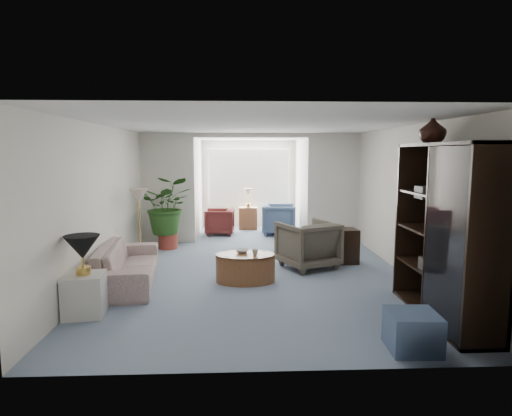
{
  "coord_description": "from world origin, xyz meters",
  "views": [
    {
      "loc": [
        -0.33,
        -6.83,
        2.05
      ],
      "look_at": [
        0.0,
        0.6,
        1.1
      ],
      "focal_mm": 30.25,
      "sensor_mm": 36.0,
      "label": 1
    }
  ],
  "objects_px": {
    "table_lamp": "(82,247)",
    "ottoman": "(412,331)",
    "sunroom_chair_blue": "(278,219)",
    "entertainment_cabinet": "(446,232)",
    "plant_pot": "(168,241)",
    "sunroom_chair_maroon": "(219,222)",
    "coffee_cup": "(255,253)",
    "side_table_dark": "(342,246)",
    "end_table": "(85,295)",
    "coffee_table": "(245,268)",
    "coffee_bowl": "(242,251)",
    "framed_picture": "(413,175)",
    "floor_lamp": "(139,196)",
    "wingback_chair": "(308,244)",
    "cabinet_urn": "(433,130)",
    "sofa": "(127,264)",
    "sunroom_table": "(248,218)"
  },
  "relations": [
    {
      "from": "table_lamp",
      "to": "ottoman",
      "type": "bearing_deg",
      "value": -16.83
    },
    {
      "from": "ottoman",
      "to": "sunroom_chair_blue",
      "type": "distance_m",
      "value": 6.61
    },
    {
      "from": "entertainment_cabinet",
      "to": "plant_pot",
      "type": "height_order",
      "value": "entertainment_cabinet"
    },
    {
      "from": "sunroom_chair_blue",
      "to": "sunroom_chair_maroon",
      "type": "bearing_deg",
      "value": 93.38
    },
    {
      "from": "coffee_cup",
      "to": "ottoman",
      "type": "relative_size",
      "value": 0.2
    },
    {
      "from": "table_lamp",
      "to": "entertainment_cabinet",
      "type": "bearing_deg",
      "value": -3.39
    },
    {
      "from": "side_table_dark",
      "to": "sunroom_chair_blue",
      "type": "distance_m",
      "value": 3.09
    },
    {
      "from": "end_table",
      "to": "coffee_table",
      "type": "height_order",
      "value": "end_table"
    },
    {
      "from": "coffee_bowl",
      "to": "ottoman",
      "type": "xyz_separation_m",
      "value": [
        1.75,
        -2.59,
        -0.28
      ]
    },
    {
      "from": "coffee_cup",
      "to": "plant_pot",
      "type": "xyz_separation_m",
      "value": [
        -1.78,
        2.6,
        -0.34
      ]
    },
    {
      "from": "framed_picture",
      "to": "floor_lamp",
      "type": "xyz_separation_m",
      "value": [
        -4.64,
        1.41,
        -0.45
      ]
    },
    {
      "from": "wingback_chair",
      "to": "cabinet_urn",
      "type": "xyz_separation_m",
      "value": [
        1.29,
        -1.94,
        1.94
      ]
    },
    {
      "from": "coffee_table",
      "to": "coffee_bowl",
      "type": "bearing_deg",
      "value": 116.57
    },
    {
      "from": "framed_picture",
      "to": "plant_pot",
      "type": "height_order",
      "value": "framed_picture"
    },
    {
      "from": "floor_lamp",
      "to": "sofa",
      "type": "bearing_deg",
      "value": -85.54
    },
    {
      "from": "coffee_cup",
      "to": "ottoman",
      "type": "height_order",
      "value": "coffee_cup"
    },
    {
      "from": "table_lamp",
      "to": "sunroom_chair_maroon",
      "type": "relative_size",
      "value": 0.62
    },
    {
      "from": "entertainment_cabinet",
      "to": "sunroom_chair_blue",
      "type": "xyz_separation_m",
      "value": [
        -1.51,
        5.69,
        -0.71
      ]
    },
    {
      "from": "framed_picture",
      "to": "plant_pot",
      "type": "distance_m",
      "value": 5.19
    },
    {
      "from": "coffee_cup",
      "to": "floor_lamp",
      "type": "bearing_deg",
      "value": 144.38
    },
    {
      "from": "ottoman",
      "to": "sunroom_chair_maroon",
      "type": "relative_size",
      "value": 0.7
    },
    {
      "from": "sofa",
      "to": "coffee_table",
      "type": "height_order",
      "value": "sofa"
    },
    {
      "from": "ottoman",
      "to": "sunroom_chair_blue",
      "type": "xyz_separation_m",
      "value": [
        -0.78,
        6.57,
        0.18
      ]
    },
    {
      "from": "framed_picture",
      "to": "end_table",
      "type": "bearing_deg",
      "value": -163.88
    },
    {
      "from": "table_lamp",
      "to": "coffee_cup",
      "type": "height_order",
      "value": "table_lamp"
    },
    {
      "from": "entertainment_cabinet",
      "to": "plant_pot",
      "type": "relative_size",
      "value": 5.44
    },
    {
      "from": "coffee_cup",
      "to": "sunroom_chair_blue",
      "type": "height_order",
      "value": "sunroom_chair_blue"
    },
    {
      "from": "floor_lamp",
      "to": "sunroom_table",
      "type": "xyz_separation_m",
      "value": [
        2.15,
        3.4,
        -0.95
      ]
    },
    {
      "from": "entertainment_cabinet",
      "to": "sunroom_table",
      "type": "xyz_separation_m",
      "value": [
        -2.26,
        6.44,
        -0.79
      ]
    },
    {
      "from": "sofa",
      "to": "plant_pot",
      "type": "height_order",
      "value": "sofa"
    },
    {
      "from": "cabinet_urn",
      "to": "coffee_table",
      "type": "bearing_deg",
      "value": 155.23
    },
    {
      "from": "side_table_dark",
      "to": "sunroom_table",
      "type": "xyz_separation_m",
      "value": [
        -1.67,
        3.7,
        -0.02
      ]
    },
    {
      "from": "floor_lamp",
      "to": "cabinet_urn",
      "type": "relative_size",
      "value": 1.0
    },
    {
      "from": "framed_picture",
      "to": "sunroom_chair_maroon",
      "type": "height_order",
      "value": "framed_picture"
    },
    {
      "from": "floor_lamp",
      "to": "coffee_bowl",
      "type": "xyz_separation_m",
      "value": [
        1.93,
        -1.33,
        -0.77
      ]
    },
    {
      "from": "coffee_table",
      "to": "sunroom_table",
      "type": "bearing_deg",
      "value": 87.98
    },
    {
      "from": "sofa",
      "to": "entertainment_cabinet",
      "type": "xyz_separation_m",
      "value": [
        4.3,
        -1.62,
        0.78
      ]
    },
    {
      "from": "wingback_chair",
      "to": "entertainment_cabinet",
      "type": "relative_size",
      "value": 0.42
    },
    {
      "from": "coffee_table",
      "to": "coffee_bowl",
      "type": "relative_size",
      "value": 4.42
    },
    {
      "from": "coffee_bowl",
      "to": "wingback_chair",
      "type": "xyz_separation_m",
      "value": [
        1.19,
        0.72,
        -0.06
      ]
    },
    {
      "from": "framed_picture",
      "to": "table_lamp",
      "type": "height_order",
      "value": "framed_picture"
    },
    {
      "from": "sunroom_chair_blue",
      "to": "side_table_dark",
      "type": "bearing_deg",
      "value": -159.35
    },
    {
      "from": "coffee_cup",
      "to": "sunroom_chair_blue",
      "type": "distance_m",
      "value": 4.24
    },
    {
      "from": "framed_picture",
      "to": "coffee_bowl",
      "type": "height_order",
      "value": "framed_picture"
    },
    {
      "from": "framed_picture",
      "to": "entertainment_cabinet",
      "type": "height_order",
      "value": "entertainment_cabinet"
    },
    {
      "from": "coffee_cup",
      "to": "side_table_dark",
      "type": "bearing_deg",
      "value": 35.86
    },
    {
      "from": "entertainment_cabinet",
      "to": "table_lamp",
      "type": "bearing_deg",
      "value": 176.61
    },
    {
      "from": "entertainment_cabinet",
      "to": "floor_lamp",
      "type": "bearing_deg",
      "value": 145.35
    },
    {
      "from": "sofa",
      "to": "ottoman",
      "type": "bearing_deg",
      "value": -131.92
    },
    {
      "from": "table_lamp",
      "to": "plant_pot",
      "type": "height_order",
      "value": "table_lamp"
    }
  ]
}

